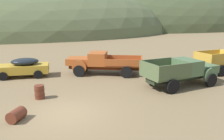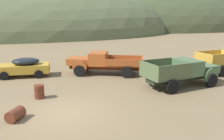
% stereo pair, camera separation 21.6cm
% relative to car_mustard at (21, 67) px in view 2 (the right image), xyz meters
% --- Properties ---
extents(ground_plane, '(300.00, 300.00, 0.00)m').
position_rel_car_mustard_xyz_m(ground_plane, '(4.20, -7.82, -0.81)').
color(ground_plane, brown).
extents(hill_far_left, '(96.67, 64.59, 32.42)m').
position_rel_car_mustard_xyz_m(hill_far_left, '(-17.81, 54.44, -0.81)').
color(hill_far_left, '#56603D').
rests_on(hill_far_left, ground).
extents(hill_center, '(99.68, 65.42, 38.14)m').
position_rel_car_mustard_xyz_m(hill_center, '(24.65, 75.11, -0.81)').
color(hill_center, '#424C2D').
rests_on(hill_center, ground).
extents(car_mustard, '(4.59, 2.21, 1.57)m').
position_rel_car_mustard_xyz_m(car_mustard, '(0.00, 0.00, 0.00)').
color(car_mustard, '#B28928').
rests_on(car_mustard, ground).
extents(truck_oxide_orange, '(6.69, 3.51, 1.89)m').
position_rel_car_mustard_xyz_m(truck_oxide_orange, '(6.46, 0.22, 0.18)').
color(truck_oxide_orange, '#51220D').
rests_on(truck_oxide_orange, ground).
extents(truck_weathered_green, '(6.03, 3.89, 1.91)m').
position_rel_car_mustard_xyz_m(truck_weathered_green, '(12.44, -3.77, 0.20)').
color(truck_weathered_green, '#232B1B').
rests_on(truck_weathered_green, ground).
extents(oil_drum_by_truck, '(0.63, 0.63, 0.84)m').
position_rel_car_mustard_xyz_m(oil_drum_by_truck, '(2.46, -5.39, -0.39)').
color(oil_drum_by_truck, '#5B2819').
rests_on(oil_drum_by_truck, ground).
extents(oil_drum_spare, '(0.85, 1.05, 0.59)m').
position_rel_car_mustard_xyz_m(oil_drum_spare, '(1.91, -8.38, -0.52)').
color(oil_drum_spare, '#5B2819').
rests_on(oil_drum_spare, ground).
extents(bush_front_right, '(1.14, 1.00, 0.81)m').
position_rel_car_mustard_xyz_m(bush_front_right, '(-2.49, 2.39, -0.60)').
color(bush_front_right, '#3D702D').
rests_on(bush_front_right, ground).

